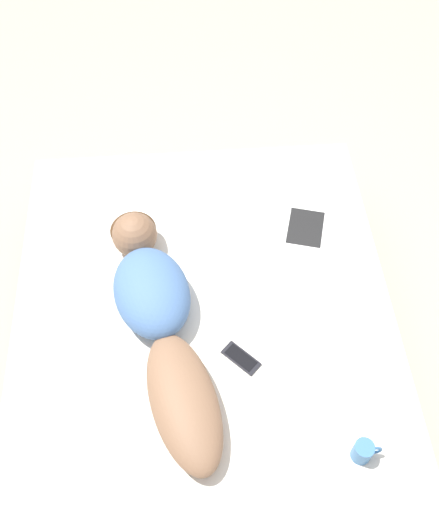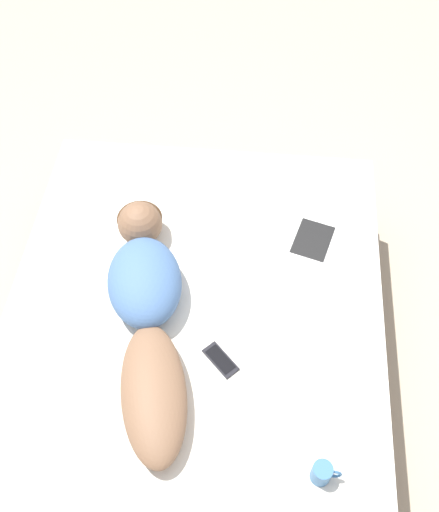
# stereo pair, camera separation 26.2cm
# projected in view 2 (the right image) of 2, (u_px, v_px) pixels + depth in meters

# --- Properties ---
(ground_plane) EXTENTS (12.00, 12.00, 0.00)m
(ground_plane) POSITION_uv_depth(u_px,v_px,m) (195.00, 387.00, 2.92)
(ground_plane) COLOR #B7A88E
(bed) EXTENTS (1.66, 2.18, 0.56)m
(bed) POSITION_uv_depth(u_px,v_px,m) (193.00, 362.00, 2.70)
(bed) COLOR brown
(bed) RESTS_ON ground_plane
(person) EXTENTS (0.50, 1.22, 0.20)m
(person) POSITION_uv_depth(u_px,v_px,m) (146.00, 303.00, 2.44)
(person) COLOR brown
(person) RESTS_ON bed
(open_magazine) EXTENTS (0.55, 0.43, 0.01)m
(open_magazine) POSITION_uv_depth(u_px,v_px,m) (288.00, 233.00, 2.76)
(open_magazine) COLOR white
(open_magazine) RESTS_ON bed
(coffee_mug) EXTENTS (0.11, 0.07, 0.10)m
(coffee_mug) POSITION_uv_depth(u_px,v_px,m) (322.00, 473.00, 2.09)
(coffee_mug) COLOR teal
(coffee_mug) RESTS_ON bed
(cell_phone) EXTENTS (0.16, 0.16, 0.01)m
(cell_phone) POSITION_uv_depth(u_px,v_px,m) (220.00, 360.00, 2.39)
(cell_phone) COLOR black
(cell_phone) RESTS_ON bed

